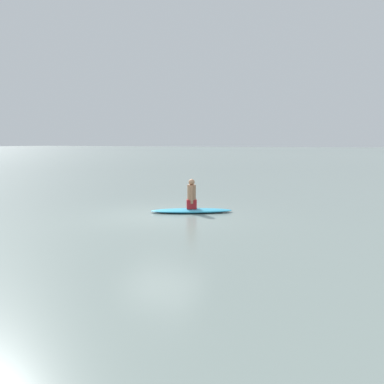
{
  "coord_description": "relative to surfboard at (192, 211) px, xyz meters",
  "views": [
    {
      "loc": [
        -5.95,
        10.87,
        2.31
      ],
      "look_at": [
        -0.5,
        -1.3,
        0.64
      ],
      "focal_mm": 37.05,
      "sensor_mm": 36.0,
      "label": 1
    }
  ],
  "objects": [
    {
      "name": "surfboard",
      "position": [
        0.0,
        0.0,
        0.0
      ],
      "size": [
        2.71,
        1.83,
        0.13
      ],
      "primitive_type": "ellipsoid",
      "rotation": [
        0.0,
        0.0,
        -2.67
      ],
      "color": "#339EC6",
      "rests_on": "ground"
    },
    {
      "name": "person_paddler",
      "position": [
        -0.0,
        0.0,
        0.51
      ],
      "size": [
        0.41,
        0.42,
        0.99
      ],
      "rotation": [
        0.0,
        0.0,
        -2.67
      ],
      "color": "#A51E23",
      "rests_on": "surfboard"
    },
    {
      "name": "ground_plane",
      "position": [
        0.65,
        0.94,
        -0.07
      ],
      "size": [
        400.0,
        400.0,
        0.0
      ],
      "primitive_type": "plane",
      "color": "slate"
    }
  ]
}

